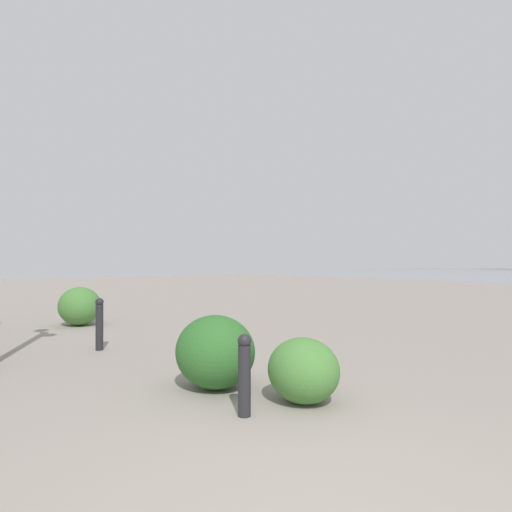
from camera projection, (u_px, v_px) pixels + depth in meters
name	position (u px, v px, depth m)	size (l,w,h in m)	color
bollard_near	(244.00, 373.00, 4.14)	(0.13, 0.13, 0.77)	#232328
bollard_mid	(99.00, 323.00, 7.16)	(0.13, 0.13, 0.84)	#232328
shrub_low	(80.00, 306.00, 9.84)	(1.00, 0.90, 0.85)	#477F38
shrub_round	(215.00, 352.00, 5.05)	(0.97, 0.88, 0.83)	#2D6628
shrub_wide	(303.00, 370.00, 4.53)	(0.78, 0.70, 0.66)	#477F38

